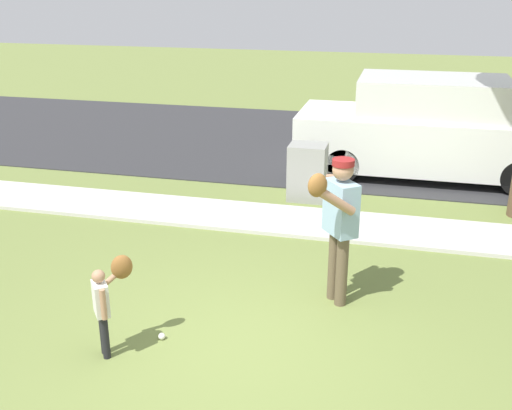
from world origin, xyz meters
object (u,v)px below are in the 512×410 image
at_px(person_child, 108,295).
at_px(utility_cabinet, 307,172).
at_px(baseball, 162,336).
at_px(parked_van_white, 430,130).
at_px(person_adult, 338,216).

relative_size(person_child, utility_cabinet, 1.04).
bearing_deg(person_child, baseball, 0.59).
height_order(baseball, parked_van_white, parked_van_white).
relative_size(person_adult, utility_cabinet, 1.80).
bearing_deg(person_adult, parked_van_white, -139.77).
bearing_deg(utility_cabinet, baseball, -99.45).
relative_size(person_child, parked_van_white, 0.20).
height_order(person_adult, person_child, person_adult).
xyz_separation_m(baseball, utility_cabinet, (0.79, 4.73, 0.45)).
height_order(utility_cabinet, parked_van_white, parked_van_white).
bearing_deg(baseball, parked_van_white, 67.01).
bearing_deg(parked_van_white, utility_cabinet, 43.53).
bearing_deg(baseball, utility_cabinet, 80.55).
distance_m(person_child, utility_cabinet, 5.20).
distance_m(baseball, parked_van_white, 7.30).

